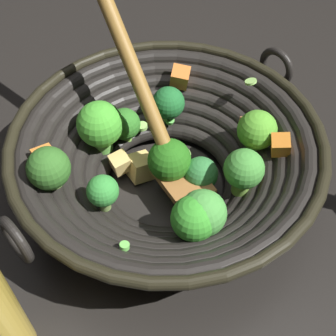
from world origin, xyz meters
TOP-DOWN VIEW (x-y plane):
  - ground_plane at (0.00, 0.00)m, footprint 4.00×4.00m
  - wok at (0.00, 0.00)m, footprint 0.41×0.40m

SIDE VIEW (x-z plane):
  - ground_plane at x=0.00m, z-range 0.00..0.00m
  - wok at x=0.00m, z-range -0.07..0.20m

